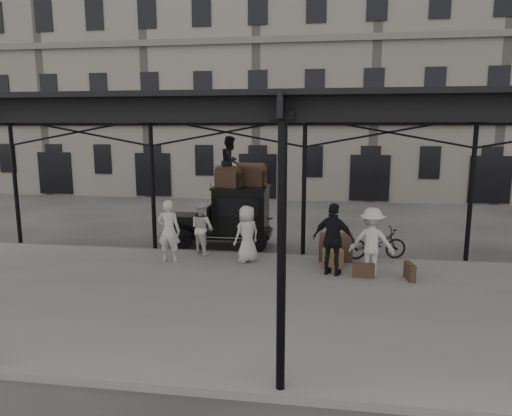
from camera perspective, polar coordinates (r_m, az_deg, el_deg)
The scene contains 18 objects.
ground at distance 13.05m, azimuth 5.46°, elevation -8.75°, with size 120.00×120.00×0.00m, color #383533.
platform at distance 11.15m, azimuth 4.91°, elevation -11.67°, with size 28.00×8.00×0.15m, color slate.
canopy at distance 10.65m, azimuth 5.38°, elevation 12.18°, with size 22.50×9.00×4.74m.
building_frontage at distance 30.48m, azimuth 7.52°, elevation 15.20°, with size 64.00×8.00×14.00m, color slate.
taxi at distance 16.08m, azimuth -2.96°, elevation -0.70°, with size 3.65×1.55×2.18m.
porter_left at distance 14.06m, azimuth -10.83°, elevation -2.83°, with size 0.70×0.46×1.91m, color beige.
porter_midleft at distance 14.84m, azimuth -6.73°, elevation -2.51°, with size 0.82×0.64×1.68m, color silver.
porter_centre at distance 13.84m, azimuth -1.14°, elevation -3.24°, with size 0.85×0.55×1.73m, color beige.
porter_official at distance 12.74m, azimuth 9.67°, elevation -3.89°, with size 1.18×0.49×2.01m, color black.
porter_right at distance 12.99m, azimuth 14.26°, elevation -4.08°, with size 1.22×0.70×1.89m, color silver.
bicycle at distance 14.68m, azimuth 14.78°, elevation -4.29°, with size 0.66×1.89×0.99m, color black.
porter_roof at distance 15.75m, azimuth -3.20°, elevation 5.83°, with size 0.84×0.66×1.73m, color black.
steamer_trunk_roof_near at distance 15.67m, azimuth -3.47°, elevation 3.74°, with size 0.83×0.50×0.61m, color #4D3624, non-canonical shape.
steamer_trunk_roof_far at distance 15.97m, azimuth -0.50°, elevation 3.98°, with size 0.91×0.56×0.67m, color #4D3624, non-canonical shape.
steamer_trunk_platform at distance 14.32m, azimuth 9.92°, elevation -5.01°, with size 0.99×0.60×0.72m, color #4D3624, non-canonical shape.
wicker_hamper at distance 13.65m, azimuth 9.58°, elevation -6.24°, with size 0.60×0.45×0.50m, color brown.
suitcase_upright at distance 13.03m, azimuth 18.66°, elevation -7.54°, with size 0.15×0.60×0.45m, color #4D3624.
suitcase_flat at distance 12.87m, azimuth 13.30°, elevation -7.62°, with size 0.60×0.15×0.40m, color #4D3624.
Camera 1 is at (0.58, -12.35, 4.18)m, focal length 32.00 mm.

